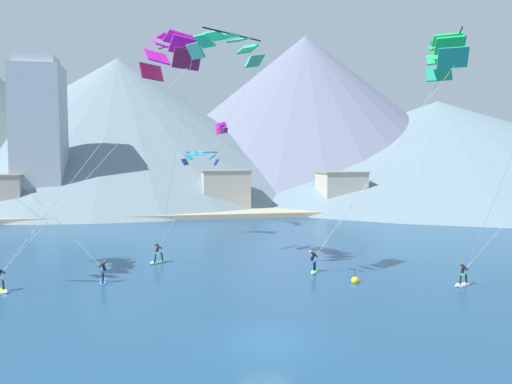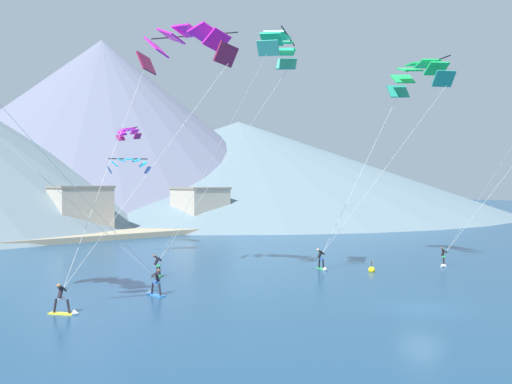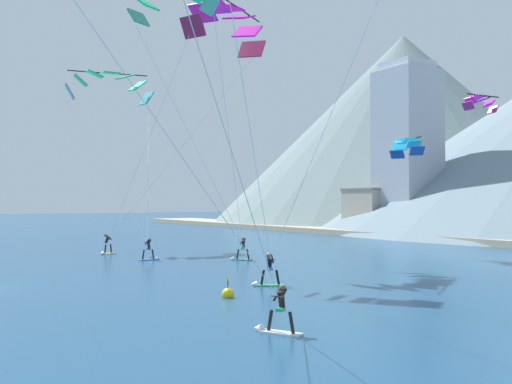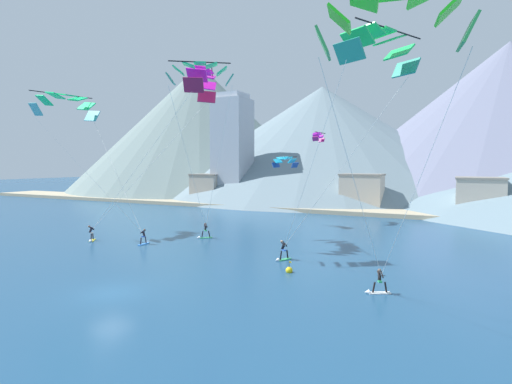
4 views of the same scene
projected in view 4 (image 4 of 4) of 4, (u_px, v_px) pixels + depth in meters
ground_plane at (112, 293)px, 26.40m from camera, size 400.00×400.00×0.00m
kitesurfer_near_lead at (91, 236)px, 44.08m from camera, size 1.35×1.64×1.80m
kitesurfer_near_trail at (204, 233)px, 45.82m from camera, size 1.53×1.50×1.80m
kitesurfer_mid_center at (282, 254)px, 35.34m from camera, size 1.08×1.75×1.81m
kitesurfer_far_left at (145, 239)px, 42.42m from camera, size 0.60×1.76×1.75m
kitesurfer_far_right at (376, 286)px, 26.23m from camera, size 1.72×1.18×1.70m
parafoil_kite_near_lead at (202, 81)px, 42.28m from camera, size 14.32×8.76×17.22m
parafoil_kite_near_trail at (200, 72)px, 35.42m from camera, size 7.72×10.11×16.15m
parafoil_kite_mid_center at (379, 46)px, 27.24m from camera, size 10.80×7.77×16.18m
parafoil_kite_far_left at (66, 103)px, 47.71m from camera, size 14.05×8.39×15.62m
parafoil_kite_far_right at (393, 15)px, 17.29m from camera, size 6.77×9.32×14.73m
parafoil_kite_distant_high_outer at (318, 136)px, 57.71m from camera, size 1.12×3.98×1.38m
parafoil_kite_distant_low_drift at (285, 161)px, 54.48m from camera, size 4.27×2.65×1.55m
race_marker_buoy at (289, 270)px, 31.36m from camera, size 0.56×0.56×1.02m
shoreline_strip at (330, 209)px, 72.08m from camera, size 180.00×10.00×0.70m
shore_building_promenade_mid at (209, 188)px, 86.61m from camera, size 6.51×5.86×6.34m
shore_building_quay_east at (282, 196)px, 80.01m from camera, size 5.28×4.86×4.11m
shore_building_quay_west at (480, 197)px, 63.47m from camera, size 7.14×6.71×6.41m
shore_building_old_town at (362, 192)px, 73.07m from camera, size 7.62×5.37×6.70m
highrise_tower at (233, 150)px, 85.72m from camera, size 7.00×7.00×23.48m
mountain_peak_west_ridge at (201, 128)px, 125.63m from camera, size 80.19×80.19×39.34m
mountain_peak_central_summit at (322, 140)px, 114.22m from camera, size 95.40×95.40×30.43m
mountain_peak_far_spur at (507, 120)px, 101.78m from camera, size 97.38×97.38×39.38m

